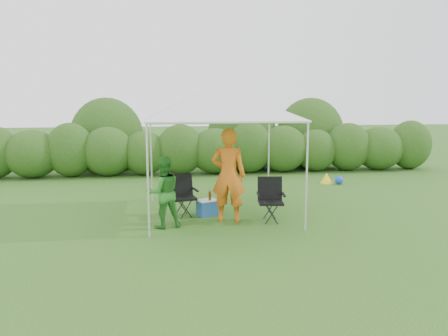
{
  "coord_description": "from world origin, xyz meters",
  "views": [
    {
      "loc": [
        -1.24,
        -8.92,
        2.5
      ],
      "look_at": [
        0.1,
        0.4,
        1.05
      ],
      "focal_mm": 35.0,
      "sensor_mm": 36.0,
      "label": 1
    }
  ],
  "objects": [
    {
      "name": "chair_right",
      "position": [
        1.0,
        -0.18,
        0.52
      ],
      "size": [
        0.62,
        0.58,
        0.91
      ],
      "rotation": [
        0.0,
        0.0,
        -0.14
      ],
      "color": "black",
      "rests_on": "ground"
    },
    {
      "name": "man",
      "position": [
        0.12,
        -0.14,
        0.98
      ],
      "size": [
        0.82,
        0.66,
        1.96
      ],
      "primitive_type": "imported",
      "rotation": [
        0.0,
        0.0,
        2.84
      ],
      "color": "orange",
      "rests_on": "ground"
    },
    {
      "name": "chair_left",
      "position": [
        -0.81,
        0.49,
        0.52
      ],
      "size": [
        0.64,
        0.6,
        0.92
      ],
      "rotation": [
        0.0,
        0.0,
        0.2
      ],
      "color": "black",
      "rests_on": "ground"
    },
    {
      "name": "canopy",
      "position": [
        0.0,
        0.5,
        2.46
      ],
      "size": [
        3.1,
        3.1,
        2.83
      ],
      "color": "silver",
      "rests_on": "ground"
    },
    {
      "name": "bottle",
      "position": [
        -0.22,
        0.36,
        0.47
      ],
      "size": [
        0.06,
        0.06,
        0.23
      ],
      "primitive_type": "cylinder",
      "color": "#592D0C",
      "rests_on": "cooler"
    },
    {
      "name": "lawn_toy",
      "position": [
        3.83,
        3.61,
        0.15
      ],
      "size": [
        0.63,
        0.53,
        0.32
      ],
      "color": "yellow",
      "rests_on": "ground"
    },
    {
      "name": "woman",
      "position": [
        -1.23,
        -0.39,
        0.71
      ],
      "size": [
        0.8,
        0.69,
        1.42
      ],
      "primitive_type": "imported",
      "rotation": [
        0.0,
        0.0,
        3.4
      ],
      "color": "#2E7E29",
      "rests_on": "ground"
    },
    {
      "name": "cooler",
      "position": [
        -0.28,
        0.4,
        0.18
      ],
      "size": [
        0.51,
        0.45,
        0.36
      ],
      "rotation": [
        0.0,
        0.0,
        0.42
      ],
      "color": "#2354A1",
      "rests_on": "ground"
    },
    {
      "name": "hedge",
      "position": [
        0.11,
        6.0,
        0.83
      ],
      "size": [
        17.25,
        1.53,
        1.8
      ],
      "color": "#30571B",
      "rests_on": "ground"
    },
    {
      "name": "ground",
      "position": [
        0.0,
        0.0,
        0.0
      ],
      "size": [
        70.0,
        70.0,
        0.0
      ],
      "primitive_type": "plane",
      "color": "#396921"
    }
  ]
}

